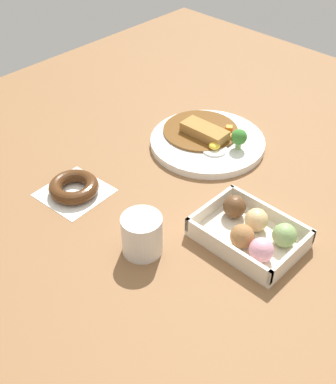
{
  "coord_description": "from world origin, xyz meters",
  "views": [
    {
      "loc": [
        -0.53,
        0.68,
        0.7
      ],
      "look_at": [
        0.03,
        0.1,
        0.03
      ],
      "focal_mm": 47.01,
      "sensor_mm": 36.0,
      "label": 1
    }
  ],
  "objects_px": {
    "donut_box": "(252,233)",
    "chocolate_ring_donut": "(74,187)",
    "coffee_mug": "(142,235)",
    "curry_plate": "(208,140)"
  },
  "relations": [
    {
      "from": "donut_box",
      "to": "chocolate_ring_donut",
      "type": "relative_size",
      "value": 1.4
    },
    {
      "from": "curry_plate",
      "to": "coffee_mug",
      "type": "bearing_deg",
      "value": 111.62
    },
    {
      "from": "curry_plate",
      "to": "donut_box",
      "type": "bearing_deg",
      "value": 144.63
    },
    {
      "from": "chocolate_ring_donut",
      "to": "coffee_mug",
      "type": "height_order",
      "value": "coffee_mug"
    },
    {
      "from": "coffee_mug",
      "to": "chocolate_ring_donut",
      "type": "bearing_deg",
      "value": -4.04
    },
    {
      "from": "donut_box",
      "to": "coffee_mug",
      "type": "bearing_deg",
      "value": 49.93
    },
    {
      "from": "curry_plate",
      "to": "chocolate_ring_donut",
      "type": "distance_m",
      "value": 0.36
    },
    {
      "from": "curry_plate",
      "to": "donut_box",
      "type": "distance_m",
      "value": 0.34
    },
    {
      "from": "donut_box",
      "to": "chocolate_ring_donut",
      "type": "distance_m",
      "value": 0.4
    },
    {
      "from": "donut_box",
      "to": "chocolate_ring_donut",
      "type": "bearing_deg",
      "value": 21.62
    }
  ]
}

